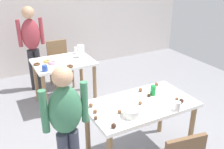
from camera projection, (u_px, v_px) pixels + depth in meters
The scene contains 28 objects.
wall_back at pixel (53, 10), 5.24m from camera, with size 6.40×0.10×2.60m, color silver.
dining_table_near at pixel (141, 111), 2.85m from camera, with size 1.21×0.68×0.75m.
dining_table_far at pixel (64, 68), 4.08m from camera, with size 0.94×0.72×0.75m.
chair_far_table at pixel (59, 61), 4.77m from camera, with size 0.40×0.40×0.87m.
person_girl_near at pixel (66, 122), 2.35m from camera, with size 0.45×0.21×1.38m.
person_adult_far at pixel (32, 42), 4.42m from camera, with size 0.45×0.21×1.54m.
mixing_bowl at pixel (132, 112), 2.54m from camera, with size 0.19×0.19×0.09m, color white.
soda_can at pixel (153, 90), 2.95m from camera, with size 0.07×0.07×0.12m, color #198438.
fork_near at pixel (172, 90), 3.08m from camera, with size 0.17×0.02×0.01m, color silver.
cup_near_0 at pixel (177, 106), 2.64m from camera, with size 0.07×0.07×0.10m, color white.
cake_ball_0 at pixel (157, 84), 3.19m from camera, with size 0.05×0.05×0.05m, color brown.
cake_ball_1 at pixel (177, 99), 2.85m from camera, with size 0.04×0.04×0.04m, color brown.
cake_ball_2 at pixel (140, 103), 2.77m from camera, with size 0.04×0.04×0.04m, color brown.
cake_ball_3 at pixel (96, 118), 2.49m from camera, with size 0.04×0.04×0.04m, color brown.
cake_ball_4 at pixel (181, 101), 2.80m from camera, with size 0.05×0.05×0.05m, color #3D2319.
cake_ball_5 at pixel (91, 105), 2.71m from camera, with size 0.05×0.05×0.05m, color brown.
cake_ball_6 at pixel (120, 111), 2.60m from camera, with size 0.04×0.04×0.04m, color brown.
cake_ball_7 at pixel (149, 95), 2.93m from camera, with size 0.04×0.04×0.04m, color #3D2319.
cake_ball_8 at pixel (95, 111), 2.60m from camera, with size 0.04×0.04×0.04m, color brown.
cake_ball_9 at pixel (141, 90), 3.05m from camera, with size 0.05×0.05×0.05m, color brown.
cake_ball_10 at pixel (114, 126), 2.36m from camera, with size 0.05×0.05×0.05m, color #3D2319.
pitcher_far at pixel (81, 51), 4.16m from camera, with size 0.12×0.12×0.21m, color white.
cup_far_0 at pixel (77, 50), 4.36m from camera, with size 0.09×0.09×0.11m, color white.
cup_far_1 at pixel (45, 68), 3.62m from camera, with size 0.08×0.08×0.09m, color #3351B2.
donut_far_0 at pixel (47, 61), 3.97m from camera, with size 0.12×0.12×0.03m, color gold.
donut_far_1 at pixel (70, 66), 3.78m from camera, with size 0.11×0.11×0.03m, color brown.
donut_far_2 at pixel (37, 64), 3.86m from camera, with size 0.10×0.10×0.03m, color brown.
donut_far_3 at pixel (52, 62), 3.91m from camera, with size 0.13×0.13×0.04m, color pink.
Camera 1 is at (-1.43, -2.09, 2.17)m, focal length 40.16 mm.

